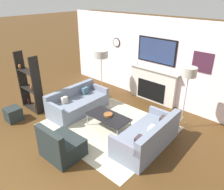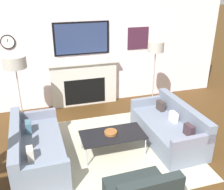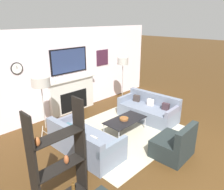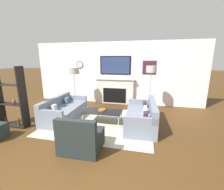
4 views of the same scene
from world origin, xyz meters
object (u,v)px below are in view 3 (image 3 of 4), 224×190
(decorative_bowl, at_px, (124,119))
(floor_lamp_right, at_px, (123,62))
(floor_lamp_left, at_px, (41,83))
(couch_left, at_px, (84,142))
(coffee_table, at_px, (125,120))
(armchair, at_px, (174,146))
(couch_right, at_px, (149,110))
(shelf_unit, at_px, (59,160))

(decorative_bowl, distance_m, floor_lamp_right, 2.29)
(decorative_bowl, xyz_separation_m, floor_lamp_left, (-1.57, 1.34, 1.06))
(couch_left, bearing_deg, floor_lamp_right, 24.93)
(coffee_table, height_order, floor_lamp_right, floor_lamp_right)
(couch_left, xyz_separation_m, floor_lamp_left, (-0.23, 1.29, 1.22))
(armchair, relative_size, decorative_bowl, 3.61)
(floor_lamp_left, height_order, floor_lamp_right, floor_lamp_right)
(couch_left, relative_size, floor_lamp_right, 1.07)
(couch_left, xyz_separation_m, coffee_table, (1.37, -0.07, 0.11))
(couch_right, xyz_separation_m, armchair, (-1.24, -1.56, -0.00))
(armchair, bearing_deg, floor_lamp_right, 62.79)
(couch_left, bearing_deg, floor_lamp_left, 100.16)
(shelf_unit, bearing_deg, armchair, -16.08)
(couch_left, height_order, armchair, armchair)
(couch_right, height_order, decorative_bowl, couch_right)
(couch_left, distance_m, decorative_bowl, 1.35)
(armchair, bearing_deg, couch_left, 130.17)
(couch_left, bearing_deg, decorative_bowl, -2.15)
(couch_left, bearing_deg, coffee_table, -3.10)
(decorative_bowl, bearing_deg, floor_lamp_left, 139.39)
(couch_right, xyz_separation_m, floor_lamp_left, (-2.79, 1.29, 1.21))
(armchair, height_order, floor_lamp_left, floor_lamp_left)
(floor_lamp_right, xyz_separation_m, shelf_unit, (-3.96, -2.14, -0.76))
(couch_right, xyz_separation_m, coffee_table, (-1.19, -0.08, 0.10))
(couch_left, bearing_deg, shelf_unit, -144.32)
(couch_right, distance_m, floor_lamp_left, 3.31)
(floor_lamp_right, bearing_deg, couch_right, -99.99)
(couch_left, relative_size, armchair, 2.14)
(floor_lamp_left, bearing_deg, shelf_unit, -113.77)
(couch_left, distance_m, couch_right, 2.56)
(couch_left, height_order, floor_lamp_right, floor_lamp_right)
(couch_left, xyz_separation_m, couch_right, (2.56, 0.00, 0.01))
(couch_left, xyz_separation_m, armchair, (1.32, -1.56, 0.00))
(armchair, bearing_deg, shelf_unit, 163.92)
(couch_left, xyz_separation_m, floor_lamp_right, (2.79, 1.29, 1.31))
(shelf_unit, bearing_deg, floor_lamp_left, 66.23)
(coffee_table, bearing_deg, decorative_bowl, 140.83)
(coffee_table, bearing_deg, couch_right, 3.65)
(decorative_bowl, xyz_separation_m, shelf_unit, (-2.51, -0.79, 0.39))
(armchair, xyz_separation_m, shelf_unit, (-2.49, 0.72, 0.55))
(armchair, relative_size, shelf_unit, 0.49)
(couch_right, xyz_separation_m, floor_lamp_right, (0.23, 1.29, 1.30))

